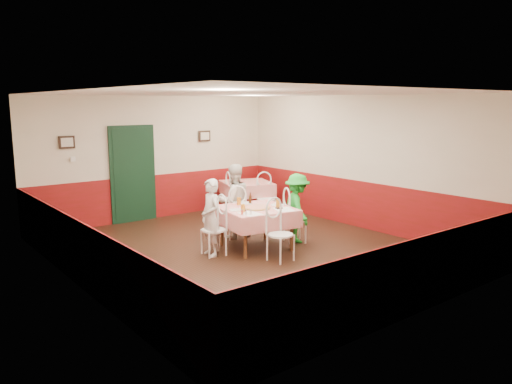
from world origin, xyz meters
TOP-DOWN VIEW (x-y plane):
  - floor at (0.00, 0.00)m, footprint 7.00×7.00m
  - ceiling at (0.00, 0.00)m, footprint 7.00×7.00m
  - back_wall at (0.00, 3.50)m, footprint 6.00×0.10m
  - front_wall at (0.00, -3.50)m, footprint 6.00×0.10m
  - left_wall at (-3.00, 0.00)m, footprint 0.10×7.00m
  - right_wall at (3.00, 0.00)m, footprint 0.10×7.00m
  - wainscot_back at (0.00, 3.48)m, footprint 6.00×0.03m
  - wainscot_front at (0.00, -3.48)m, footprint 6.00×0.03m
  - wainscot_left at (-2.98, 0.00)m, footprint 0.03×7.00m
  - wainscot_right at (2.98, 0.00)m, footprint 0.03×7.00m
  - door at (-0.60, 3.45)m, footprint 0.96×0.06m
  - picture_left at (-2.00, 3.45)m, footprint 0.32×0.03m
  - picture_right at (1.30, 3.45)m, footprint 0.32×0.03m
  - thermostat at (-1.90, 3.45)m, footprint 0.10×0.03m
  - main_table at (0.23, 0.05)m, footprint 1.39×1.39m
  - second_table at (1.92, 2.57)m, footprint 1.43×1.43m
  - chair_left at (-0.61, 0.19)m, footprint 0.47×0.47m
  - chair_right at (1.07, -0.08)m, footprint 0.55×0.55m
  - chair_far at (0.36, 0.89)m, footprint 0.53×0.53m
  - chair_near at (0.10, -0.79)m, footprint 0.45×0.45m
  - chair_second_a at (1.17, 2.57)m, footprint 0.54×0.54m
  - chair_second_b at (1.92, 1.82)m, footprint 0.54×0.54m
  - pizza at (0.20, -0.00)m, footprint 0.55×0.55m
  - plate_left at (-0.18, 0.09)m, footprint 0.29×0.29m
  - plate_right at (0.67, -0.03)m, footprint 0.29×0.29m
  - plate_far at (0.30, 0.48)m, footprint 0.29×0.29m
  - glass_a at (-0.18, -0.10)m, footprint 0.09×0.09m
  - glass_b at (0.55, -0.20)m, footprint 0.10×0.10m
  - glass_c at (0.14, 0.45)m, footprint 0.09×0.09m
  - beer_bottle at (0.37, 0.41)m, footprint 0.06×0.06m
  - shaker_a at (-0.27, -0.31)m, footprint 0.04×0.04m
  - shaker_b at (-0.20, -0.35)m, footprint 0.04×0.04m
  - shaker_c at (-0.30, -0.24)m, footprint 0.04×0.04m
  - menu_left at (-0.16, -0.27)m, footprint 0.31×0.40m
  - menu_right at (0.53, -0.38)m, footprint 0.42×0.48m
  - wallet at (0.51, -0.27)m, footprint 0.12×0.11m
  - diner_left at (-0.66, 0.19)m, footprint 0.39×0.54m
  - diner_far at (0.37, 0.94)m, footprint 0.78×0.64m
  - diner_right at (1.12, -0.08)m, footprint 0.78×0.98m

SIDE VIEW (x-z plane):
  - floor at x=0.00m, z-range 0.00..0.00m
  - main_table at x=0.23m, z-range -0.01..0.76m
  - second_table at x=1.92m, z-range -0.01..0.76m
  - chair_left at x=-0.61m, z-range 0.00..0.90m
  - chair_right at x=1.07m, z-range 0.00..0.90m
  - chair_far at x=0.36m, z-range 0.00..0.90m
  - chair_near at x=0.10m, z-range 0.00..0.90m
  - chair_second_a at x=1.17m, z-range 0.00..0.90m
  - chair_second_b at x=1.92m, z-range 0.00..0.90m
  - wainscot_back at x=0.00m, z-range 0.00..1.00m
  - wainscot_front at x=0.00m, z-range 0.00..1.00m
  - wainscot_left at x=-2.98m, z-range 0.00..1.00m
  - wainscot_right at x=2.98m, z-range 0.00..1.00m
  - diner_right at x=1.12m, z-range 0.00..1.32m
  - diner_left at x=-0.66m, z-range 0.00..1.35m
  - diner_far at x=0.37m, z-range 0.00..1.46m
  - menu_left at x=-0.16m, z-range 0.76..0.76m
  - menu_right at x=0.53m, z-range 0.76..0.76m
  - plate_left at x=-0.18m, z-range 0.76..0.77m
  - plate_right at x=0.67m, z-range 0.76..0.77m
  - plate_far at x=0.30m, z-range 0.76..0.77m
  - wallet at x=0.51m, z-range 0.76..0.78m
  - pizza at x=0.20m, z-range 0.76..0.79m
  - shaker_a at x=-0.27m, z-range 0.76..0.85m
  - shaker_b at x=-0.20m, z-range 0.76..0.85m
  - shaker_c at x=-0.30m, z-range 0.76..0.85m
  - glass_a at x=-0.18m, z-range 0.76..0.90m
  - glass_c at x=0.14m, z-range 0.76..0.90m
  - glass_b at x=0.55m, z-range 0.76..0.91m
  - beer_bottle at x=0.37m, z-range 0.76..0.95m
  - door at x=-0.60m, z-range 0.00..2.10m
  - back_wall at x=0.00m, z-range 0.00..2.80m
  - front_wall at x=0.00m, z-range 0.00..2.80m
  - left_wall at x=-3.00m, z-range 0.00..2.80m
  - right_wall at x=3.00m, z-range 0.00..2.80m
  - thermostat at x=-1.90m, z-range 1.45..1.55m
  - picture_left at x=-2.00m, z-range 1.72..1.98m
  - picture_right at x=1.30m, z-range 1.72..1.98m
  - ceiling at x=0.00m, z-range 2.80..2.80m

